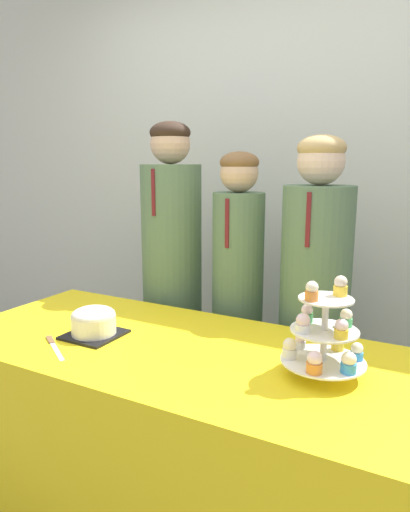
% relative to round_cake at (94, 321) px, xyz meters
% --- Properties ---
extents(wall_back, '(9.00, 0.06, 2.70)m').
position_rel_round_cake_xyz_m(wall_back, '(0.30, 1.30, 0.56)').
color(wall_back, silver).
rests_on(wall_back, ground_plane).
extents(table, '(1.73, 0.79, 0.73)m').
position_rel_round_cake_xyz_m(table, '(0.30, 0.07, -0.43)').
color(table, yellow).
rests_on(table, ground_plane).
extents(round_cake, '(0.20, 0.20, 0.12)m').
position_rel_round_cake_xyz_m(round_cake, '(0.00, 0.00, 0.00)').
color(round_cake, black).
rests_on(round_cake, table).
extents(cake_knife, '(0.22, 0.15, 0.01)m').
position_rel_round_cake_xyz_m(cake_knife, '(-0.08, -0.14, -0.06)').
color(cake_knife, silver).
rests_on(cake_knife, table).
extents(cupcake_stand, '(0.26, 0.26, 0.32)m').
position_rel_round_cake_xyz_m(cupcake_stand, '(0.86, 0.08, 0.08)').
color(cupcake_stand, silver).
rests_on(cupcake_stand, table).
extents(student_0, '(0.30, 0.31, 1.59)m').
position_rel_round_cake_xyz_m(student_0, '(-0.07, 0.68, -0.03)').
color(student_0, '#567556').
rests_on(student_0, ground_plane).
extents(student_1, '(0.24, 0.25, 1.44)m').
position_rel_round_cake_xyz_m(student_1, '(0.30, 0.68, -0.09)').
color(student_1, '#567556').
rests_on(student_1, ground_plane).
extents(student_2, '(0.31, 0.31, 1.51)m').
position_rel_round_cake_xyz_m(student_2, '(0.67, 0.68, -0.07)').
color(student_2, '#567556').
rests_on(student_2, ground_plane).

